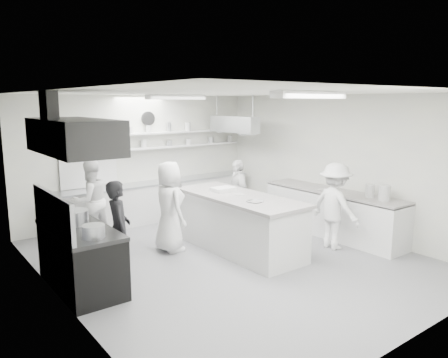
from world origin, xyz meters
TOP-DOWN VIEW (x-y plane):
  - floor at (0.00, 0.00)m, footprint 6.00×7.00m
  - ceiling at (0.00, 0.00)m, footprint 6.00×7.00m
  - wall_back at (0.00, 3.50)m, footprint 6.00×0.04m
  - wall_front at (0.00, -3.50)m, footprint 6.00×0.04m
  - wall_left at (-3.00, 0.00)m, footprint 0.04×7.00m
  - wall_right at (3.00, 0.00)m, footprint 0.04×7.00m
  - stove at (-2.60, 0.40)m, footprint 0.80×1.80m
  - exhaust_hood at (-2.60, 0.40)m, footprint 0.85×2.00m
  - back_counter at (0.30, 3.20)m, footprint 5.00×0.60m
  - shelf_lower at (0.70, 3.37)m, footprint 4.20×0.26m
  - shelf_upper at (0.70, 3.37)m, footprint 4.20×0.26m
  - pass_through_window at (-1.30, 3.48)m, footprint 1.30×0.04m
  - wall_clock at (0.20, 3.46)m, footprint 0.32×0.05m
  - right_counter at (2.65, -0.20)m, footprint 0.74×3.30m
  - pot_rack at (2.00, 2.40)m, footprint 0.30×1.60m
  - light_fixture_front at (0.00, -1.80)m, footprint 1.30×0.25m
  - light_fixture_rear at (0.00, 1.80)m, footprint 1.30×0.25m
  - prep_island at (0.44, 0.29)m, footprint 1.07×2.80m
  - stove_pot at (-2.60, 0.64)m, footprint 0.45×0.45m
  - cook_stove at (-1.93, 0.48)m, footprint 0.54×0.67m
  - cook_back at (-1.62, 2.58)m, footprint 0.91×0.76m
  - cook_island_left at (-0.65, 1.05)m, footprint 0.60×0.88m
  - cook_island_right at (1.31, 1.38)m, footprint 0.67×1.00m
  - cook_right at (1.99, -0.78)m, footprint 0.69×1.13m
  - bowl_island_a at (0.33, -0.31)m, footprint 0.35×0.35m
  - bowl_island_b at (0.47, 0.33)m, footprint 0.21×0.21m
  - bowl_right at (2.50, -0.06)m, footprint 0.24×0.24m

SIDE VIEW (x-z plane):
  - floor at x=0.00m, z-range -0.02..0.00m
  - stove at x=-2.60m, z-range 0.00..0.90m
  - back_counter at x=0.30m, z-range 0.00..0.92m
  - right_counter at x=2.65m, z-range 0.00..0.94m
  - prep_island at x=0.44m, z-range 0.00..1.03m
  - cook_island_right at x=1.31m, z-range 0.00..1.58m
  - cook_stove at x=-1.93m, z-range 0.00..1.60m
  - cook_back at x=-1.62m, z-range 0.00..1.69m
  - cook_right at x=1.99m, z-range 0.00..1.69m
  - cook_island_left at x=-0.65m, z-range 0.00..1.74m
  - bowl_right at x=2.50m, z-range 0.94..1.00m
  - stove_pot at x=-2.60m, z-range 0.91..1.18m
  - bowl_island_b at x=0.47m, z-range 1.03..1.09m
  - bowl_island_a at x=0.33m, z-range 1.03..1.10m
  - pass_through_window at x=-1.30m, z-range 0.95..1.95m
  - wall_back at x=0.00m, z-range 0.00..3.00m
  - wall_front at x=0.00m, z-range 0.00..3.00m
  - wall_left at x=-3.00m, z-range 0.00..3.00m
  - wall_right at x=3.00m, z-range 0.00..3.00m
  - shelf_lower at x=0.70m, z-range 1.73..1.77m
  - shelf_upper at x=0.70m, z-range 2.08..2.12m
  - pot_rack at x=2.00m, z-range 2.10..2.50m
  - exhaust_hood at x=-2.60m, z-range 2.10..2.60m
  - wall_clock at x=0.20m, z-range 2.29..2.61m
  - light_fixture_front at x=0.00m, z-range 2.89..2.99m
  - light_fixture_rear at x=0.00m, z-range 2.89..2.99m
  - ceiling at x=0.00m, z-range 3.00..3.02m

